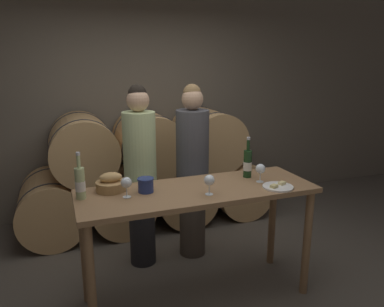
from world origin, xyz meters
TOP-DOWN VIEW (x-y plane):
  - ground_plane at (0.00, 0.00)m, footprint 10.00×10.00m
  - stone_wall_back at (0.00, 2.15)m, footprint 10.00×0.12m
  - barrel_stack at (0.00, 1.58)m, footprint 2.92×0.89m
  - tasting_table at (0.00, 0.00)m, footprint 1.84×0.64m
  - person_left at (-0.29, 0.70)m, footprint 0.30×0.30m
  - person_right at (0.21, 0.70)m, footprint 0.31×0.31m
  - wine_bottle_red at (0.50, 0.13)m, footprint 0.07×0.07m
  - wine_bottle_white at (-0.86, 0.09)m, footprint 0.07×0.07m
  - blue_crock at (-0.39, 0.07)m, footprint 0.12×0.12m
  - bread_basket at (-0.63, 0.19)m, footprint 0.23×0.23m
  - cheese_plate at (0.59, -0.19)m, footprint 0.24×0.24m
  - wine_glass_far_left at (-0.55, 0.01)m, footprint 0.08×0.08m
  - wine_glass_left at (0.03, -0.15)m, footprint 0.08×0.08m
  - wine_glass_center at (0.53, -0.02)m, footprint 0.08×0.08m

SIDE VIEW (x-z plane):
  - ground_plane at x=0.00m, z-range 0.00..0.00m
  - barrel_stack at x=0.00m, z-range -0.05..1.29m
  - tasting_table at x=0.00m, z-range 0.34..1.29m
  - person_right at x=0.21m, z-range 0.03..1.73m
  - person_left at x=-0.29m, z-range 0.04..1.74m
  - cheese_plate at x=0.59m, z-range 0.94..0.97m
  - bread_basket at x=-0.63m, z-range 0.93..1.07m
  - blue_crock at x=-0.39m, z-range 0.95..1.06m
  - wine_glass_far_left at x=-0.55m, z-range 0.98..1.13m
  - wine_glass_left at x=0.03m, z-range 0.98..1.13m
  - wine_glass_center at x=0.53m, z-range 0.98..1.13m
  - wine_bottle_white at x=-0.86m, z-range 0.89..1.24m
  - wine_bottle_red at x=0.50m, z-range 0.89..1.24m
  - stone_wall_back at x=0.00m, z-range 0.00..3.20m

